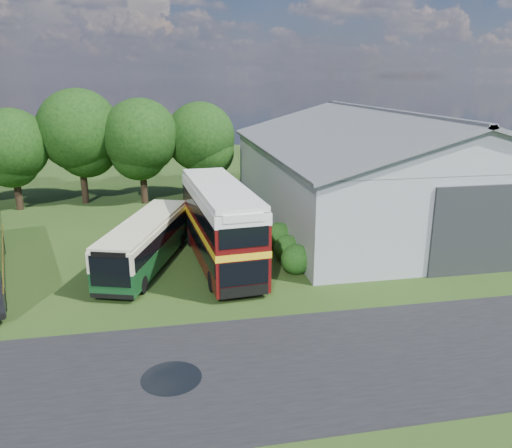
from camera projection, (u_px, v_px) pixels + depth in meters
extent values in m
plane|color=#203912|center=(205.00, 334.00, 21.09)|extent=(120.00, 120.00, 0.00)
cube|color=black|center=(292.00, 365.00, 18.81)|extent=(60.00, 8.00, 0.02)
cylinder|color=black|center=(171.00, 378.00, 18.00)|extent=(2.20, 2.20, 0.01)
cube|color=gray|center=(381.00, 182.00, 38.08)|extent=(18.00, 24.00, 5.50)
cube|color=#2D3033|center=(476.00, 231.00, 26.78)|extent=(5.20, 0.18, 5.00)
cylinder|color=black|center=(18.00, 191.00, 40.44)|extent=(0.56, 0.56, 3.06)
sphere|color=black|center=(11.00, 145.00, 39.37)|extent=(5.78, 5.78, 5.78)
cylinder|color=black|center=(84.00, 182.00, 42.49)|extent=(0.56, 0.56, 3.60)
sphere|color=black|center=(79.00, 130.00, 41.24)|extent=(6.80, 6.80, 6.80)
cylinder|color=black|center=(144.00, 184.00, 42.49)|extent=(0.56, 0.56, 3.31)
sphere|color=black|center=(141.00, 136.00, 41.34)|extent=(6.26, 6.26, 6.26)
cylinder|color=black|center=(202.00, 181.00, 44.16)|extent=(0.56, 0.56, 3.17)
sphere|color=black|center=(200.00, 137.00, 43.06)|extent=(5.98, 5.98, 5.98)
sphere|color=#194714|center=(296.00, 272.00, 27.75)|extent=(1.70, 1.70, 1.70)
sphere|color=#194714|center=(287.00, 260.00, 29.64)|extent=(1.60, 1.60, 1.60)
sphere|color=#194714|center=(279.00, 249.00, 31.52)|extent=(1.80, 1.80, 1.80)
cube|color=#103A1B|center=(146.00, 242.00, 28.16)|extent=(5.31, 10.17, 2.47)
cube|color=#480A0A|center=(220.00, 222.00, 28.32)|extent=(3.71, 11.10, 4.36)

